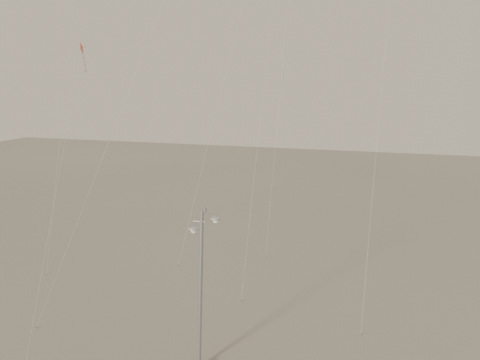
% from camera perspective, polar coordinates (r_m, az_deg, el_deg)
% --- Properties ---
extents(ground, '(160.00, 160.00, 0.00)m').
position_cam_1_polar(ground, '(26.84, -7.62, -20.67)').
color(ground, gray).
rests_on(ground, ground).
extents(street_lamp, '(1.58, 0.73, 8.54)m').
position_cam_1_polar(street_lamp, '(23.70, -4.70, -12.69)').
color(street_lamp, '#979BA0').
rests_on(street_lamp, ground).
extents(kite_3, '(4.00, 12.05, 16.99)m').
position_cam_1_polar(kite_3, '(31.75, -19.86, 8.27)').
color(kite_3, maroon).
rests_on(kite_3, ground).
extents(kite_4, '(0.53, 11.22, 22.47)m').
position_cam_1_polar(kite_4, '(33.83, 17.27, 15.28)').
color(kite_4, '#2A2423').
rests_on(kite_4, ground).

